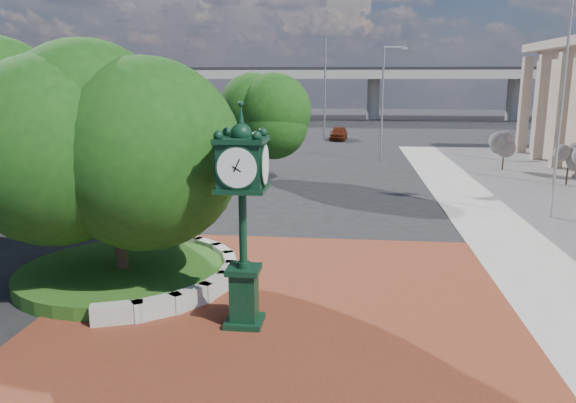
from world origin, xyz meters
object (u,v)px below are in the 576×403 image
Objects in this scene: flagpole_a at (562,103)px; street_lamp_near at (385,95)px; street_lamp_far at (327,80)px; post_clock at (243,209)px; parked_car at (339,133)px.

street_lamp_near is at bearing 110.60° from flagpole_a.
flagpole_a is 1.18× the size of street_lamp_near.
flagpole_a is 32.09m from street_lamp_far.
street_lamp_near is (4.90, 28.81, 1.86)m from post_clock.
post_clock is 43.14m from parked_car.
parked_car is 5.30m from street_lamp_far.
street_lamp_far reaches higher than parked_car.
flagpole_a is 17.82m from street_lamp_near.
street_lamp_near is 0.83× the size of street_lamp_far.
post_clock is 0.56× the size of flagpole_a.
street_lamp_near is (3.55, -14.25, 4.10)m from parked_car.
flagpole_a is at bearing 47.37° from post_clock.
street_lamp_far reaches higher than flagpole_a.
flagpole_a is at bearing -68.85° from parked_car.
parked_car is at bearing 107.61° from flagpole_a.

